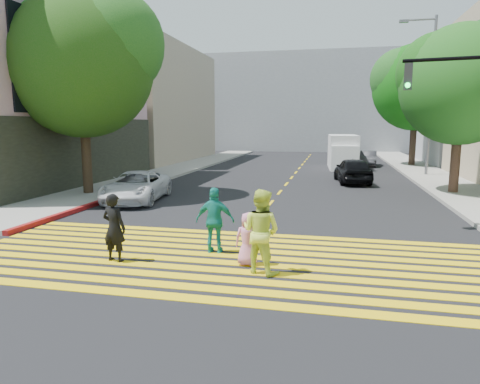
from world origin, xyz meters
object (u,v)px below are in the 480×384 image
(dark_car_near, at_px, (353,170))
(white_van, at_px, (343,153))
(tree_right_near, at_px, (464,78))
(tree_left, at_px, (83,58))
(tree_right_far, at_px, (418,83))
(dark_car_parked, at_px, (368,158))
(pedestrian_extra, at_px, (215,220))
(silver_car, at_px, (344,155))
(pedestrian_woman, at_px, (261,231))
(white_sedan, at_px, (137,186))
(pedestrian_man, at_px, (114,228))
(pedestrian_child, at_px, (248,239))

(dark_car_near, bearing_deg, white_van, -94.26)
(tree_right_near, bearing_deg, tree_left, -167.17)
(tree_right_near, bearing_deg, tree_right_far, 87.97)
(tree_left, relative_size, white_van, 1.70)
(tree_left, distance_m, dark_car_parked, 23.19)
(white_van, bearing_deg, pedestrian_extra, -101.84)
(white_van, bearing_deg, silver_car, 84.33)
(tree_right_near, xyz_separation_m, silver_car, (-4.69, 17.04, -4.71))
(tree_left, height_order, pedestrian_woman, tree_left)
(white_sedan, distance_m, white_van, 18.57)
(dark_car_parked, bearing_deg, dark_car_near, -93.72)
(tree_right_far, xyz_separation_m, pedestrian_man, (-11.15, -26.69, -5.62))
(dark_car_parked, bearing_deg, white_sedan, -115.41)
(tree_right_far, height_order, dark_car_parked, tree_right_far)
(pedestrian_extra, bearing_deg, pedestrian_man, 25.91)
(silver_car, bearing_deg, tree_left, 57.47)
(dark_car_near, xyz_separation_m, silver_car, (-0.18, 13.66, -0.12))
(pedestrian_child, relative_size, dark_car_parked, 0.35)
(dark_car_near, relative_size, white_van, 0.79)
(pedestrian_man, bearing_deg, silver_car, -93.13)
(tree_right_near, relative_size, dark_car_parked, 2.16)
(pedestrian_extra, xyz_separation_m, white_van, (3.54, 22.84, 0.34))
(tree_right_far, bearing_deg, tree_right_near, -92.03)
(pedestrian_man, bearing_deg, tree_right_far, -104.36)
(tree_right_far, relative_size, dark_car_parked, 2.63)
(pedestrian_extra, xyz_separation_m, white_sedan, (-5.35, 6.54, -0.21))
(pedestrian_woman, distance_m, pedestrian_child, 0.65)
(dark_car_parked, bearing_deg, pedestrian_man, -101.47)
(tree_right_far, distance_m, pedestrian_woman, 28.31)
(white_sedan, bearing_deg, white_van, 53.43)
(white_van, bearing_deg, pedestrian_woman, -98.14)
(pedestrian_man, height_order, pedestrian_extra, pedestrian_extra)
(pedestrian_extra, height_order, white_van, white_van)
(pedestrian_child, distance_m, white_van, 23.77)
(pedestrian_woman, distance_m, white_van, 24.15)
(tree_left, xyz_separation_m, pedestrian_extra, (8.09, -7.41, -5.34))
(dark_car_near, height_order, dark_car_parked, dark_car_near)
(white_van, bearing_deg, tree_right_near, -70.06)
(dark_car_near, xyz_separation_m, white_van, (-0.43, 8.27, 0.46))
(white_sedan, bearing_deg, pedestrian_man, -75.59)
(tree_left, bearing_deg, tree_right_near, 12.83)
(pedestrian_woman, bearing_deg, dark_car_near, -77.49)
(tree_right_near, bearing_deg, pedestrian_extra, -127.16)
(pedestrian_woman, height_order, white_sedan, pedestrian_woman)
(tree_right_far, distance_m, dark_car_near, 13.32)
(tree_right_far, bearing_deg, dark_car_near, -114.65)
(pedestrian_child, height_order, white_van, white_van)
(tree_right_near, relative_size, pedestrian_child, 6.26)
(pedestrian_child, height_order, pedestrian_extra, pedestrian_extra)
(pedestrian_extra, distance_m, white_van, 23.11)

